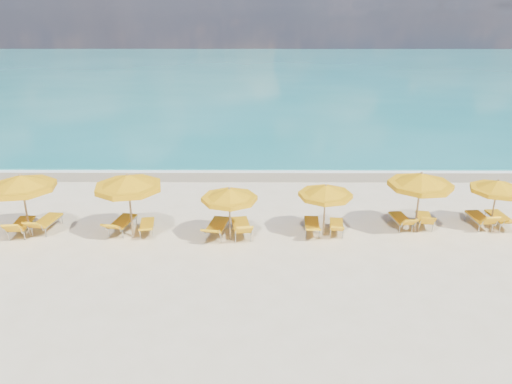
{
  "coord_description": "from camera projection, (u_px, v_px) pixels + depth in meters",
  "views": [
    {
      "loc": [
        0.09,
        -18.01,
        8.52
      ],
      "look_at": [
        0.0,
        1.5,
        1.2
      ],
      "focal_mm": 35.0,
      "sensor_mm": 36.0,
      "label": 1
    }
  ],
  "objects": [
    {
      "name": "umbrella_6",
      "position": [
        497.0,
        187.0,
        19.67
      ],
      "size": [
        2.26,
        2.26,
        2.12
      ],
      "rotation": [
        0.0,
        0.0,
        0.08
      ],
      "color": "#A17E50",
      "rests_on": "ground"
    },
    {
      "name": "umbrella_4",
      "position": [
        325.0,
        192.0,
        19.11
      ],
      "size": [
        2.39,
        2.39,
        2.13
      ],
      "rotation": [
        0.0,
        0.0,
        -0.15
      ],
      "color": "#A17E50",
      "rests_on": "ground"
    },
    {
      "name": "ocean",
      "position": [
        258.0,
        75.0,
        64.8
      ],
      "size": [
        120.0,
        80.0,
        0.3
      ],
      "primitive_type": "cube",
      "color": "#157578",
      "rests_on": "ground"
    },
    {
      "name": "lounger_5_right",
      "position": [
        424.0,
        221.0,
        20.44
      ],
      "size": [
        0.84,
        1.74,
        0.81
      ],
      "rotation": [
        0.0,
        0.0,
        -0.17
      ],
      "color": "#A5A8AD",
      "rests_on": "ground"
    },
    {
      "name": "ground_plane",
      "position": [
        256.0,
        233.0,
        19.86
      ],
      "size": [
        120.0,
        120.0,
        0.0
      ],
      "primitive_type": "plane",
      "color": "beige"
    },
    {
      "name": "lounger_1_left",
      "position": [
        22.0,
        228.0,
        19.75
      ],
      "size": [
        0.81,
        1.95,
        0.9
      ],
      "rotation": [
        0.0,
        0.0,
        0.09
      ],
      "color": "#A5A8AD",
      "rests_on": "ground"
    },
    {
      "name": "lounger_1_right",
      "position": [
        47.0,
        225.0,
        20.05
      ],
      "size": [
        0.89,
        2.0,
        0.86
      ],
      "rotation": [
        0.0,
        0.0,
        -0.13
      ],
      "color": "#A5A8AD",
      "rests_on": "ground"
    },
    {
      "name": "lounger_3_left",
      "position": [
        217.0,
        229.0,
        19.64
      ],
      "size": [
        1.0,
        2.12,
        0.8
      ],
      "rotation": [
        0.0,
        0.0,
        -0.17
      ],
      "color": "#A5A8AD",
      "rests_on": "ground"
    },
    {
      "name": "foam_line",
      "position": [
        257.0,
        170.0,
        27.54
      ],
      "size": [
        120.0,
        1.2,
        0.03
      ],
      "primitive_type": "cube",
      "color": "white",
      "rests_on": "ground"
    },
    {
      "name": "umbrella_5",
      "position": [
        421.0,
        181.0,
        19.22
      ],
      "size": [
        3.07,
        3.07,
        2.54
      ],
      "rotation": [
        0.0,
        0.0,
        -0.26
      ],
      "color": "#A17E50",
      "rests_on": "ground"
    },
    {
      "name": "lounger_6_right",
      "position": [
        500.0,
        221.0,
        20.47
      ],
      "size": [
        0.74,
        1.92,
        0.76
      ],
      "rotation": [
        0.0,
        0.0,
        0.07
      ],
      "color": "#A5A8AD",
      "rests_on": "ground"
    },
    {
      "name": "lounger_2_right",
      "position": [
        147.0,
        228.0,
        19.88
      ],
      "size": [
        0.78,
        1.74,
        0.63
      ],
      "rotation": [
        0.0,
        0.0,
        0.15
      ],
      "color": "#A5A8AD",
      "rests_on": "ground"
    },
    {
      "name": "umbrella_1",
      "position": [
        21.0,
        183.0,
        18.87
      ],
      "size": [
        3.04,
        3.04,
        2.59
      ],
      "rotation": [
        0.0,
        0.0,
        -0.21
      ],
      "color": "#A17E50",
      "rests_on": "ground"
    },
    {
      "name": "whitecap_far",
      "position": [
        351.0,
        112.0,
        42.3
      ],
      "size": [
        18.0,
        0.3,
        0.05
      ],
      "primitive_type": "cube",
      "color": "white",
      "rests_on": "ground"
    },
    {
      "name": "whitecap_near",
      "position": [
        174.0,
        132.0,
        35.8
      ],
      "size": [
        14.0,
        0.36,
        0.05
      ],
      "primitive_type": "cube",
      "color": "white",
      "rests_on": "ground"
    },
    {
      "name": "wet_sand_band",
      "position": [
        256.0,
        174.0,
        26.79
      ],
      "size": [
        120.0,
        2.6,
        0.01
      ],
      "primitive_type": "cube",
      "color": "tan",
      "rests_on": "ground"
    },
    {
      "name": "lounger_4_right",
      "position": [
        336.0,
        228.0,
        19.87
      ],
      "size": [
        0.72,
        1.66,
        0.69
      ],
      "rotation": [
        0.0,
        0.0,
        -0.12
      ],
      "color": "#A5A8AD",
      "rests_on": "ground"
    },
    {
      "name": "lounger_2_left",
      "position": [
        122.0,
        226.0,
        19.97
      ],
      "size": [
        0.99,
        2.06,
        0.83
      ],
      "rotation": [
        0.0,
        0.0,
        -0.19
      ],
      "color": "#A5A8AD",
      "rests_on": "ground"
    },
    {
      "name": "lounger_5_left",
      "position": [
        401.0,
        222.0,
        20.36
      ],
      "size": [
        0.78,
        1.78,
        0.79
      ],
      "rotation": [
        0.0,
        0.0,
        0.12
      ],
      "color": "#A5A8AD",
      "rests_on": "ground"
    },
    {
      "name": "umbrella_2",
      "position": [
        128.0,
        183.0,
        18.81
      ],
      "size": [
        3.04,
        3.04,
        2.62
      ],
      "rotation": [
        0.0,
        0.0,
        -0.19
      ],
      "color": "#A17E50",
      "rests_on": "ground"
    },
    {
      "name": "lounger_4_left",
      "position": [
        312.0,
        227.0,
        19.87
      ],
      "size": [
        0.68,
        1.87,
        0.67
      ],
      "rotation": [
        0.0,
        0.0,
        -0.05
      ],
      "color": "#A5A8AD",
      "rests_on": "ground"
    },
    {
      "name": "lounger_6_left",
      "position": [
        479.0,
        221.0,
        20.41
      ],
      "size": [
        0.72,
        1.81,
        0.88
      ],
      "rotation": [
        0.0,
        0.0,
        0.06
      ],
      "color": "#A5A8AD",
      "rests_on": "ground"
    },
    {
      "name": "lounger_3_right",
      "position": [
        241.0,
        230.0,
        19.61
      ],
      "size": [
        0.96,
        2.06,
        0.91
      ],
      "rotation": [
        0.0,
        0.0,
        0.16
      ],
      "color": "#A5A8AD",
      "rests_on": "ground"
    },
    {
      "name": "umbrella_3",
      "position": [
        229.0,
        195.0,
        18.67
      ],
      "size": [
        2.34,
        2.34,
        2.17
      ],
      "rotation": [
        0.0,
        0.0,
        0.1
      ],
      "color": "#A17E50",
      "rests_on": "ground"
    }
  ]
}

